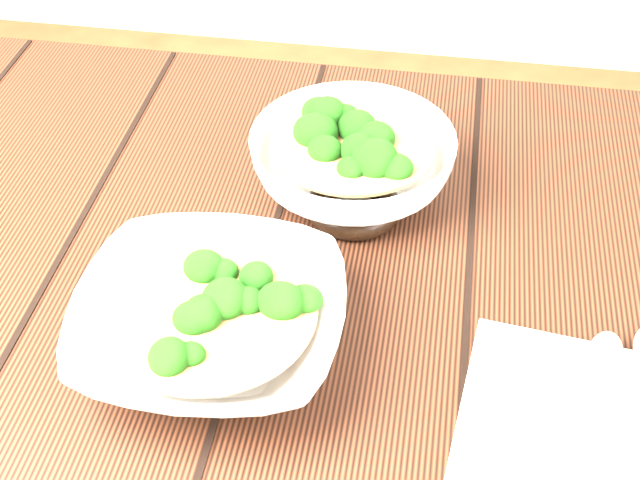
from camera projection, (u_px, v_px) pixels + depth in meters
table at (283, 361)px, 0.94m from camera, size 1.20×0.80×0.75m
soup_bowl_front at (210, 322)px, 0.77m from camera, size 0.24×0.24×0.07m
soup_bowl_back at (352, 160)px, 0.94m from camera, size 0.28×0.28×0.08m
trivet at (354, 206)px, 0.92m from camera, size 0.12×0.12×0.02m
napkin at (600, 433)px, 0.72m from camera, size 0.25×0.21×0.01m
spoon_left at (597, 383)px, 0.74m from camera, size 0.07×0.18×0.01m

